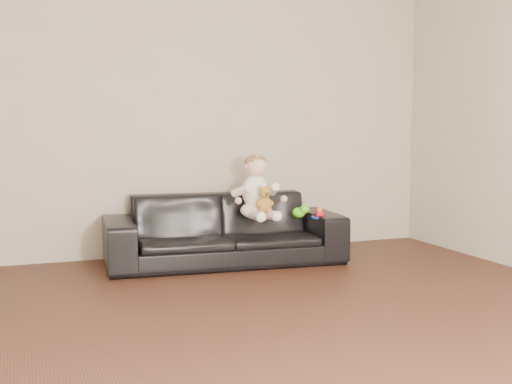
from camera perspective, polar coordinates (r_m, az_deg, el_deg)
name	(u,v)px	position (r m, az deg, el deg)	size (l,w,h in m)	color
floor	(289,362)	(3.19, 2.98, -14.87)	(5.50, 5.50, 0.00)	#442418
wall_back	(164,106)	(5.62, -8.19, 7.58)	(5.00, 5.00, 0.00)	#BDB39F
sofa	(224,229)	(5.29, -2.85, -3.32)	(1.93, 0.75, 0.56)	black
baby	(257,191)	(5.23, 0.06, 0.12)	(0.37, 0.46, 0.53)	#FBD5D4
teddy_bear	(265,200)	(5.09, 0.78, -0.72)	(0.12, 0.13, 0.22)	#A3712E
toy_green	(299,213)	(5.32, 3.81, -1.84)	(0.10, 0.12, 0.09)	#5AE71B
toy_rattle	(320,214)	(5.31, 5.67, -1.93)	(0.08, 0.08, 0.08)	red
toy_blue_disc	(317,217)	(5.32, 5.46, -2.25)	(0.10, 0.10, 0.01)	#172DB9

